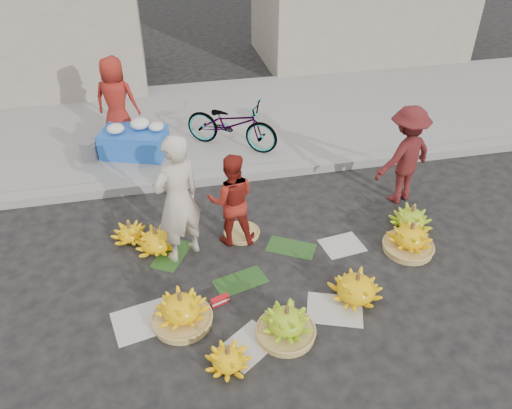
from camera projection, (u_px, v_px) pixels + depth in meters
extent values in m
plane|color=black|center=(245.00, 270.00, 6.44)|extent=(80.00, 80.00, 0.00)
cube|color=gray|center=(219.00, 177.00, 8.16)|extent=(40.00, 0.25, 0.15)
cube|color=gray|center=(203.00, 123.00, 9.85)|extent=(40.00, 4.00, 0.12)
cylinder|color=#AC8848|center=(182.00, 320.00, 5.69)|extent=(0.67, 0.67, 0.09)
cylinder|color=brown|center=(180.00, 297.00, 5.49)|extent=(0.05, 0.05, 0.12)
cylinder|color=brown|center=(227.00, 351.00, 5.09)|extent=(0.05, 0.05, 0.12)
cylinder|color=#AC8848|center=(286.00, 332.00, 5.54)|extent=(0.65, 0.65, 0.09)
cylinder|color=brown|center=(287.00, 311.00, 5.35)|extent=(0.05, 0.05, 0.12)
cylinder|color=brown|center=(358.00, 277.00, 5.84)|extent=(0.05, 0.05, 0.12)
cylinder|color=#AC8848|center=(408.00, 247.00, 6.74)|extent=(0.66, 0.66, 0.09)
cylinder|color=brown|center=(413.00, 227.00, 6.54)|extent=(0.05, 0.05, 0.12)
cylinder|color=brown|center=(413.00, 209.00, 7.04)|extent=(0.05, 0.05, 0.12)
cylinder|color=brown|center=(155.00, 232.00, 6.60)|extent=(0.05, 0.05, 0.12)
cylinder|color=brown|center=(129.00, 226.00, 6.81)|extent=(0.05, 0.05, 0.12)
cylinder|color=#AC8848|center=(242.00, 233.00, 7.02)|extent=(0.54, 0.54, 0.06)
cube|color=red|center=(220.00, 300.00, 5.93)|extent=(0.24, 0.14, 0.09)
imported|color=beige|center=(178.00, 200.00, 6.19)|extent=(0.77, 0.69, 1.77)
imported|color=maroon|center=(231.00, 200.00, 6.57)|extent=(0.71, 0.58, 1.34)
imported|color=maroon|center=(405.00, 155.00, 7.34)|extent=(1.13, 0.87, 1.54)
cube|color=blue|center=(134.00, 142.00, 8.58)|extent=(1.23, 0.98, 0.45)
ellipsoid|color=silver|center=(116.00, 129.00, 8.33)|extent=(0.29, 0.29, 0.16)
ellipsoid|color=silver|center=(140.00, 124.00, 8.46)|extent=(0.32, 0.32, 0.18)
ellipsoid|color=silver|center=(156.00, 127.00, 8.41)|extent=(0.25, 0.25, 0.14)
cylinder|color=gray|center=(89.00, 150.00, 8.47)|extent=(0.30, 0.30, 0.34)
imported|color=maroon|center=(116.00, 101.00, 8.67)|extent=(0.88, 0.71, 1.55)
imported|color=gray|center=(231.00, 124.00, 8.67)|extent=(1.43, 1.75, 0.89)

